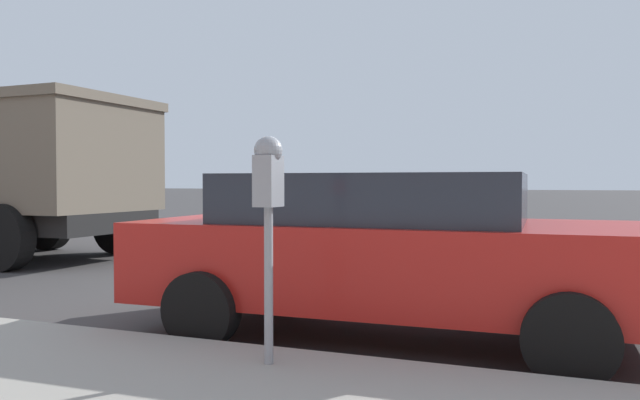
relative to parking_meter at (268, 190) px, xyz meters
The scene contains 3 objects.
ground_plane 2.96m from the parking_meter, ahead, with size 220.00×220.00×0.00m, color #3D3A3A.
parking_meter is the anchor object (origin of this frame).
car_red 1.76m from the parking_meter, 13.94° to the right, with size 2.15×4.59×1.44m.
Camera 1 is at (-6.34, -2.25, 1.37)m, focal length 35.00 mm.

